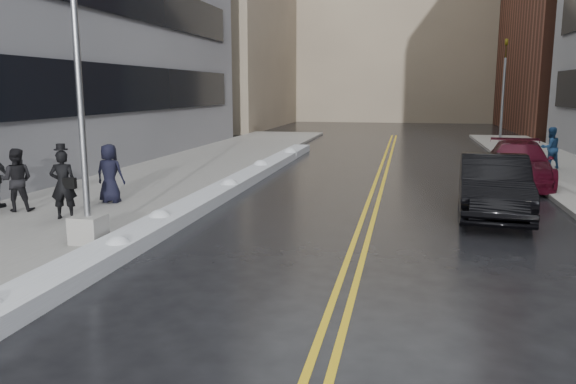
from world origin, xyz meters
The scene contains 15 objects.
ground centered at (0.00, 0.00, 0.00)m, with size 160.00×160.00×0.00m, color black.
sidewalk_west centered at (-5.75, 10.00, 0.07)m, with size 5.50×50.00×0.15m, color gray.
lane_line_left centered at (2.35, 10.00, 0.00)m, with size 0.12×50.00×0.01m, color gold.
lane_line_right centered at (2.65, 10.00, 0.00)m, with size 0.12×50.00×0.01m, color gold.
snow_ridge centered at (-2.45, 8.00, 0.17)m, with size 0.90×30.00×0.34m, color silver.
building_west_far centered at (-15.50, 44.00, 9.00)m, with size 14.00×22.00×18.00m, color gray.
building_far centered at (2.00, 60.00, 11.00)m, with size 36.00×16.00×22.00m, color gray.
lamppost centered at (-3.30, 2.00, 2.53)m, with size 0.65×0.65×7.62m.
traffic_signal centered at (8.50, 24.00, 3.40)m, with size 0.16×0.20×6.00m.
pedestrian_fedora centered at (-5.19, 3.99, 1.05)m, with size 0.65×0.43×1.79m, color black.
pedestrian_b centered at (-7.00, 4.56, 1.02)m, with size 0.85×0.66×1.74m, color black.
pedestrian_c centered at (-5.10, 6.17, 1.02)m, with size 0.85×0.55×1.75m, color black.
pedestrian_east centered at (9.43, 16.77, 1.03)m, with size 0.85×0.66×1.75m, color navy.
car_black centered at (5.86, 7.39, 0.84)m, with size 1.78×5.09×1.68m, color black.
car_maroon centered at (7.50, 12.96, 0.79)m, with size 2.21×5.45×1.58m, color #3B0916.
Camera 1 is at (3.46, -8.78, 3.46)m, focal length 35.00 mm.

